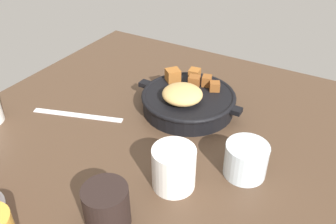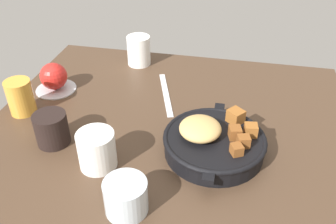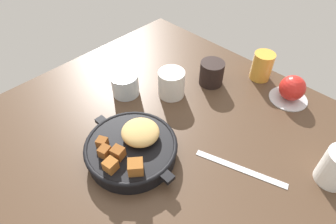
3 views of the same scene
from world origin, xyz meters
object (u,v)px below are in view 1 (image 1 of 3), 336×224
object	(u,v)px
butter_knife	(78,115)
water_glass_short	(246,160)
cast_iron_skillet	(187,99)
coffee_mug_dark	(107,207)
ceramic_mug_white	(174,168)

from	to	relation	value
butter_knife	water_glass_short	distance (cm)	41.87
cast_iron_skillet	water_glass_short	xyz separation A→B (cm)	(-19.96, 14.24, 0.33)
butter_knife	coffee_mug_dark	bearing A→B (deg)	122.58
coffee_mug_dark	water_glass_short	xyz separation A→B (cm)	(-15.69, -22.61, -0.46)
cast_iron_skillet	coffee_mug_dark	distance (cm)	37.11
cast_iron_skillet	butter_knife	distance (cm)	26.90
ceramic_mug_white	water_glass_short	bearing A→B (deg)	-137.51
butter_knife	water_glass_short	size ratio (longest dim) A/B	2.75
butter_knife	water_glass_short	world-z (taller)	water_glass_short
coffee_mug_dark	ceramic_mug_white	bearing A→B (deg)	-111.89
coffee_mug_dark	water_glass_short	distance (cm)	27.52
cast_iron_skillet	water_glass_short	size ratio (longest dim) A/B	3.30
cast_iron_skillet	coffee_mug_dark	world-z (taller)	cast_iron_skillet
cast_iron_skillet	butter_knife	world-z (taller)	cast_iron_skillet
cast_iron_skillet	water_glass_short	distance (cm)	24.53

